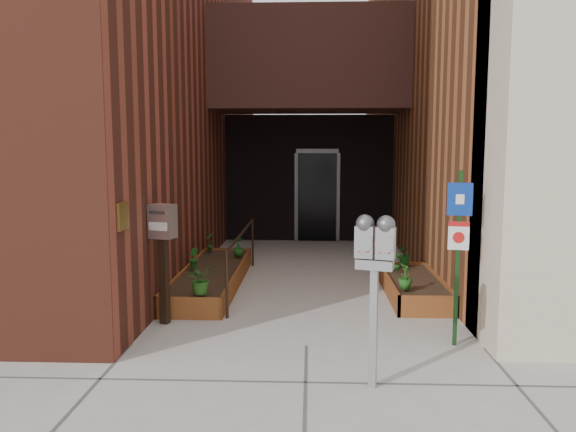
# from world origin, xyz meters

# --- Properties ---
(ground) EXTENTS (80.00, 80.00, 0.00)m
(ground) POSITION_xyz_m (0.00, 0.00, 0.00)
(ground) COLOR #9E9991
(ground) RESTS_ON ground
(architecture) EXTENTS (20.00, 14.60, 10.00)m
(architecture) POSITION_xyz_m (-0.18, 6.89, 4.98)
(architecture) COLOR maroon
(architecture) RESTS_ON ground
(planter_left) EXTENTS (0.90, 3.60, 0.30)m
(planter_left) POSITION_xyz_m (-1.55, 2.70, 0.13)
(planter_left) COLOR brown
(planter_left) RESTS_ON ground
(planter_right) EXTENTS (0.80, 2.20, 0.30)m
(planter_right) POSITION_xyz_m (1.60, 2.20, 0.13)
(planter_right) COLOR brown
(planter_right) RESTS_ON ground
(handrail) EXTENTS (0.04, 3.34, 0.90)m
(handrail) POSITION_xyz_m (-1.05, 2.65, 0.75)
(handrail) COLOR black
(handrail) RESTS_ON ground
(parking_meter) EXTENTS (0.38, 0.23, 1.63)m
(parking_meter) POSITION_xyz_m (0.63, -1.07, 1.26)
(parking_meter) COLOR #959597
(parking_meter) RESTS_ON ground
(sign_post) EXTENTS (0.27, 0.08, 1.99)m
(sign_post) POSITION_xyz_m (1.69, 0.09, 1.22)
(sign_post) COLOR black
(sign_post) RESTS_ON ground
(payment_dropbox) EXTENTS (0.36, 0.30, 1.53)m
(payment_dropbox) POSITION_xyz_m (-1.81, 0.75, 1.10)
(payment_dropbox) COLOR black
(payment_dropbox) RESTS_ON ground
(shrub_left_a) EXTENTS (0.52, 0.52, 0.41)m
(shrub_left_a) POSITION_xyz_m (-1.41, 1.10, 0.51)
(shrub_left_a) COLOR #275C1A
(shrub_left_a) RESTS_ON planter_left
(shrub_left_b) EXTENTS (0.23, 0.23, 0.33)m
(shrub_left_b) POSITION_xyz_m (-1.85, 2.70, 0.46)
(shrub_left_b) COLOR #20621C
(shrub_left_b) RESTS_ON planter_left
(shrub_left_c) EXTENTS (0.24, 0.24, 0.34)m
(shrub_left_c) POSITION_xyz_m (-1.25, 3.74, 0.47)
(shrub_left_c) COLOR #195317
(shrub_left_c) RESTS_ON planter_left
(shrub_left_d) EXTENTS (0.24, 0.24, 0.36)m
(shrub_left_d) POSITION_xyz_m (-1.85, 4.21, 0.48)
(shrub_left_d) COLOR #194F16
(shrub_left_d) RESTS_ON planter_left
(shrub_right_a) EXTENTS (0.24, 0.24, 0.35)m
(shrub_right_a) POSITION_xyz_m (1.35, 1.47, 0.47)
(shrub_right_a) COLOR #205618
(shrub_right_a) RESTS_ON planter_right
(shrub_right_b) EXTENTS (0.22, 0.22, 0.30)m
(shrub_right_b) POSITION_xyz_m (1.42, 2.62, 0.45)
(shrub_right_b) COLOR #1A5618
(shrub_right_b) RESTS_ON planter_right
(shrub_right_c) EXTENTS (0.31, 0.31, 0.33)m
(shrub_right_c) POSITION_xyz_m (1.62, 3.10, 0.47)
(shrub_right_c) COLOR #17521A
(shrub_right_c) RESTS_ON planter_right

